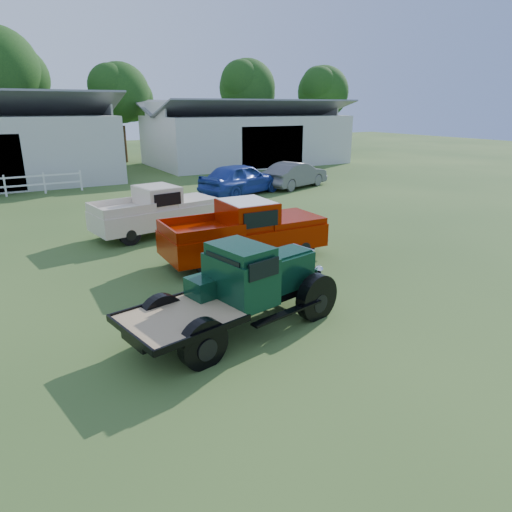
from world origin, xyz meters
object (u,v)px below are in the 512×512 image
vintage_flatbed (237,288)px  white_pickup (156,211)px  misc_car_blue (241,179)px  misc_car_grey (295,175)px  red_pickup (244,231)px

vintage_flatbed → white_pickup: 8.79m
misc_car_blue → misc_car_grey: (4.02, 0.41, -0.11)m
misc_car_blue → white_pickup: bearing=112.4°
vintage_flatbed → red_pickup: size_ratio=0.91×
vintage_flatbed → misc_car_grey: vintage_flatbed is taller
misc_car_grey → white_pickup: bearing=101.0°
white_pickup → misc_car_blue: size_ratio=0.96×
vintage_flatbed → red_pickup: 4.85m
misc_car_grey → misc_car_blue: bearing=77.0°
misc_car_blue → misc_car_grey: bearing=-102.1°
red_pickup → vintage_flatbed: bearing=-119.2°
red_pickup → misc_car_grey: red_pickup is taller
red_pickup → misc_car_blue: bearing=63.5°
vintage_flatbed → misc_car_blue: 16.51m
white_pickup → misc_car_blue: white_pickup is taller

